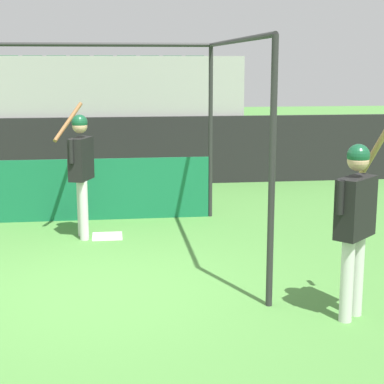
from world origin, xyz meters
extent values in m
plane|color=#477F38|center=(0.00, 0.00, 0.00)|extent=(60.00, 60.00, 0.00)
cube|color=black|center=(0.00, 6.45, 0.72)|extent=(24.00, 0.12, 1.44)
cube|color=#9E9E99|center=(0.00, 7.71, 1.34)|extent=(5.95, 2.40, 2.69)
cube|color=#195B33|center=(-2.20, 7.09, 1.72)|extent=(0.45, 0.06, 0.40)
cube|color=#195B33|center=(-1.65, 6.91, 1.49)|extent=(0.45, 0.40, 0.10)
cube|color=#195B33|center=(-1.65, 7.09, 1.72)|extent=(0.45, 0.06, 0.40)
cube|color=#195B33|center=(-1.10, 6.91, 1.49)|extent=(0.45, 0.40, 0.10)
cube|color=#195B33|center=(-1.10, 7.09, 1.72)|extent=(0.45, 0.06, 0.40)
cube|color=#195B33|center=(-0.55, 6.91, 1.49)|extent=(0.45, 0.40, 0.10)
cube|color=#195B33|center=(-0.55, 7.09, 1.72)|extent=(0.45, 0.06, 0.40)
cube|color=#195B33|center=(0.00, 6.91, 1.49)|extent=(0.45, 0.40, 0.10)
cube|color=#195B33|center=(0.00, 7.09, 1.72)|extent=(0.45, 0.06, 0.40)
cube|color=#195B33|center=(0.55, 6.91, 1.49)|extent=(0.45, 0.40, 0.10)
cube|color=#195B33|center=(0.55, 7.09, 1.72)|extent=(0.45, 0.06, 0.40)
cube|color=#195B33|center=(1.10, 6.91, 1.49)|extent=(0.45, 0.40, 0.10)
cube|color=#195B33|center=(1.10, 7.09, 1.72)|extent=(0.45, 0.06, 0.40)
cube|color=#195B33|center=(1.65, 6.91, 1.49)|extent=(0.45, 0.40, 0.10)
cube|color=#195B33|center=(1.65, 7.09, 1.72)|extent=(0.45, 0.06, 0.40)
cube|color=#195B33|center=(2.20, 6.91, 1.49)|extent=(0.45, 0.40, 0.10)
cube|color=#195B33|center=(2.20, 7.09, 1.72)|extent=(0.45, 0.06, 0.40)
cube|color=#195B33|center=(-2.20, 7.71, 1.89)|extent=(0.45, 0.40, 0.10)
cube|color=#195B33|center=(-2.20, 7.89, 2.12)|extent=(0.45, 0.06, 0.40)
cube|color=#195B33|center=(-1.65, 7.71, 1.89)|extent=(0.45, 0.40, 0.10)
cube|color=#195B33|center=(-1.65, 7.89, 2.12)|extent=(0.45, 0.06, 0.40)
cube|color=#195B33|center=(-1.10, 7.71, 1.89)|extent=(0.45, 0.40, 0.10)
cube|color=#195B33|center=(-1.10, 7.89, 2.12)|extent=(0.45, 0.06, 0.40)
cube|color=#195B33|center=(-0.55, 7.71, 1.89)|extent=(0.45, 0.40, 0.10)
cube|color=#195B33|center=(-0.55, 7.89, 2.12)|extent=(0.45, 0.06, 0.40)
cube|color=#195B33|center=(0.00, 7.71, 1.89)|extent=(0.45, 0.40, 0.10)
cube|color=#195B33|center=(0.00, 7.89, 2.12)|extent=(0.45, 0.06, 0.40)
cube|color=#195B33|center=(0.55, 7.71, 1.89)|extent=(0.45, 0.40, 0.10)
cube|color=#195B33|center=(0.55, 7.89, 2.12)|extent=(0.45, 0.06, 0.40)
cube|color=#195B33|center=(1.10, 7.71, 1.89)|extent=(0.45, 0.40, 0.10)
cube|color=#195B33|center=(1.10, 7.89, 2.12)|extent=(0.45, 0.06, 0.40)
cube|color=#195B33|center=(1.65, 7.71, 1.89)|extent=(0.45, 0.40, 0.10)
cube|color=#195B33|center=(1.65, 7.89, 2.12)|extent=(0.45, 0.06, 0.40)
cube|color=#195B33|center=(2.20, 7.71, 1.89)|extent=(0.45, 0.40, 0.10)
cube|color=#195B33|center=(2.20, 7.89, 2.12)|extent=(0.45, 0.06, 0.40)
cube|color=#195B33|center=(-2.20, 8.51, 2.29)|extent=(0.45, 0.40, 0.10)
cube|color=#195B33|center=(-2.20, 8.69, 2.52)|extent=(0.45, 0.06, 0.40)
cube|color=#195B33|center=(-1.65, 8.51, 2.29)|extent=(0.45, 0.40, 0.10)
cube|color=#195B33|center=(-1.65, 8.69, 2.52)|extent=(0.45, 0.06, 0.40)
cube|color=#195B33|center=(-1.10, 8.51, 2.29)|extent=(0.45, 0.40, 0.10)
cube|color=#195B33|center=(-1.10, 8.69, 2.52)|extent=(0.45, 0.06, 0.40)
cube|color=#195B33|center=(-0.55, 8.51, 2.29)|extent=(0.45, 0.40, 0.10)
cube|color=#195B33|center=(-0.55, 8.69, 2.52)|extent=(0.45, 0.06, 0.40)
cube|color=#195B33|center=(0.00, 8.51, 2.29)|extent=(0.45, 0.40, 0.10)
cube|color=#195B33|center=(0.00, 8.69, 2.52)|extent=(0.45, 0.06, 0.40)
cube|color=#195B33|center=(0.55, 8.51, 2.29)|extent=(0.45, 0.40, 0.10)
cube|color=#195B33|center=(0.55, 8.69, 2.52)|extent=(0.45, 0.06, 0.40)
cube|color=#195B33|center=(1.10, 8.51, 2.29)|extent=(0.45, 0.40, 0.10)
cube|color=#195B33|center=(1.10, 8.69, 2.52)|extent=(0.45, 0.06, 0.40)
cube|color=#195B33|center=(1.65, 8.51, 2.29)|extent=(0.45, 0.40, 0.10)
cube|color=#195B33|center=(1.65, 8.69, 2.52)|extent=(0.45, 0.06, 0.40)
cube|color=#195B33|center=(2.20, 8.51, 2.29)|extent=(0.45, 0.40, 0.10)
cube|color=#195B33|center=(2.20, 8.69, 2.52)|extent=(0.45, 0.06, 0.40)
cylinder|color=#282828|center=(1.77, -0.69, 1.42)|extent=(0.07, 0.07, 2.83)
cylinder|color=#282828|center=(1.77, 3.42, 1.42)|extent=(0.07, 0.07, 2.83)
cylinder|color=#282828|center=(1.77, 1.36, 2.83)|extent=(0.06, 4.11, 0.06)
cylinder|color=#282828|center=(0.01, 3.42, 2.83)|extent=(3.51, 0.06, 0.06)
cube|color=#14663D|center=(0.01, 3.40, 0.51)|extent=(3.44, 0.03, 1.02)
cube|color=white|center=(0.04, 2.30, 0.01)|extent=(0.44, 0.44, 0.02)
cylinder|color=silver|center=(-0.29, 2.19, 0.44)|extent=(0.17, 0.17, 0.87)
cylinder|color=silver|center=(-0.33, 2.42, 0.44)|extent=(0.17, 0.17, 0.87)
cube|color=black|center=(-0.31, 2.30, 1.18)|extent=(0.37, 0.51, 0.62)
sphere|color=tan|center=(-0.31, 2.30, 1.66)|extent=(0.22, 0.22, 0.22)
sphere|color=#144C2D|center=(-0.31, 2.30, 1.71)|extent=(0.23, 0.23, 0.23)
cylinder|color=black|center=(-0.43, 2.09, 1.32)|extent=(0.09, 0.09, 0.34)
cylinder|color=black|center=(-0.26, 2.55, 1.32)|extent=(0.09, 0.09, 0.34)
cylinder|color=brown|center=(-0.49, 2.66, 1.69)|extent=(0.43, 0.67, 0.54)
sphere|color=brown|center=(-0.19, 2.48, 1.44)|extent=(0.08, 0.08, 0.08)
cylinder|color=silver|center=(2.43, -1.21, 0.43)|extent=(0.18, 0.18, 0.85)
cylinder|color=silver|center=(2.59, -1.06, 0.43)|extent=(0.18, 0.18, 0.85)
cube|color=black|center=(2.51, -1.13, 1.16)|extent=(0.51, 0.49, 0.60)
sphere|color=tan|center=(2.51, -1.13, 1.62)|extent=(0.21, 0.21, 0.21)
sphere|color=#144C2D|center=(2.51, -1.13, 1.67)|extent=(0.22, 0.22, 0.22)
cylinder|color=black|center=(2.29, -1.28, 1.29)|extent=(0.10, 0.10, 0.33)
cylinder|color=black|center=(2.67, -0.93, 1.29)|extent=(0.10, 0.10, 0.33)
cylinder|color=#AD7F4C|center=(2.78, -0.89, 1.68)|extent=(0.22, 0.52, 0.72)
sphere|color=#AD7F4C|center=(2.55, -0.96, 1.34)|extent=(0.08, 0.08, 0.08)
camera|label=1|loc=(0.13, -7.03, 2.56)|focal=60.00mm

